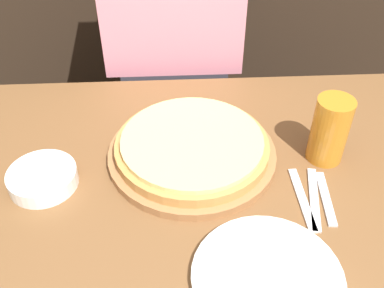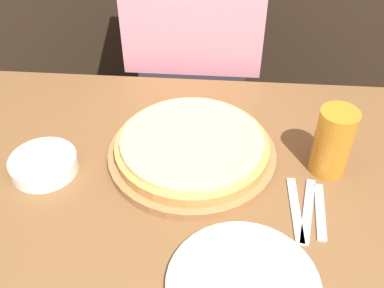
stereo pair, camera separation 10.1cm
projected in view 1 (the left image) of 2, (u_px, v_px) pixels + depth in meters
name	position (u px, v px, depth m)	size (l,w,h in m)	color
dining_table	(206.00, 280.00, 1.21)	(1.52, 0.85, 0.73)	brown
pizza_on_board	(192.00, 149.00, 1.02)	(0.39, 0.39, 0.06)	#99663D
beer_glass	(330.00, 128.00, 0.99)	(0.08, 0.08, 0.16)	#B7701E
dinner_plate	(267.00, 278.00, 0.79)	(0.27, 0.27, 0.02)	silver
side_bowl	(43.00, 178.00, 0.96)	(0.15, 0.15, 0.04)	silver
fork	(302.00, 199.00, 0.94)	(0.02, 0.18, 0.00)	silver
dinner_knife	(314.00, 198.00, 0.94)	(0.05, 0.18, 0.00)	silver
spoon	(326.00, 198.00, 0.94)	(0.03, 0.15, 0.00)	silver
diner_person	(174.00, 75.00, 1.46)	(0.41, 0.20, 1.33)	#33333D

